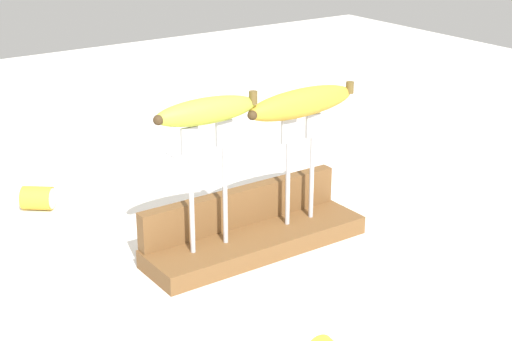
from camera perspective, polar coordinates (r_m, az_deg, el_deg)
ground_plane at (r=1.19m, az=-0.00°, el=-5.78°), size 3.00×3.00×0.00m
wooden_board at (r=1.18m, az=-0.00°, el=-5.18°), size 0.35×0.10×0.03m
board_backstop at (r=1.19m, az=-1.10°, el=-2.63°), size 0.34×0.02×0.06m
fork_stand_left at (r=1.09m, az=-3.39°, el=-0.41°), size 0.08×0.01×0.19m
fork_stand_right at (r=1.18m, az=3.37°, el=0.78°), size 0.07×0.01×0.17m
banana_raised_left at (r=1.06m, az=-3.50°, el=4.30°), size 0.16×0.04×0.04m
banana_raised_right at (r=1.15m, az=3.46°, el=4.89°), size 0.20×0.05×0.04m
fork_fallen_near at (r=1.55m, az=-5.04°, el=0.79°), size 0.03×0.17×0.01m
banana_chunk_far at (r=1.37m, az=-15.54°, el=-1.95°), size 0.06×0.06×0.04m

